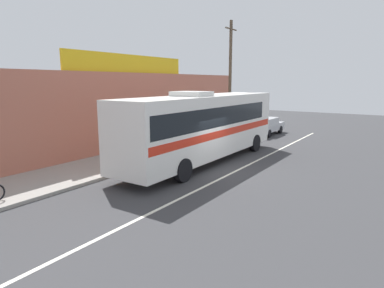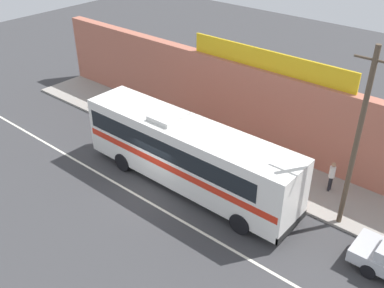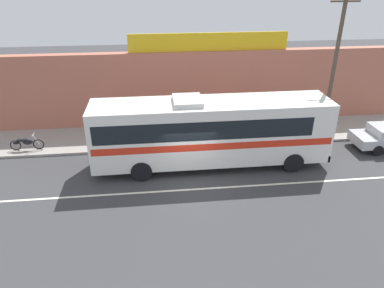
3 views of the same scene
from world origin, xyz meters
TOP-DOWN VIEW (x-y plane):
  - ground_plane at (0.00, 0.00)m, footprint 70.00×70.00m
  - sidewalk_slab at (0.00, 5.20)m, footprint 30.00×3.60m
  - storefront_facade at (0.00, 7.35)m, footprint 30.00×0.70m
  - storefront_billboard at (1.95, 7.35)m, footprint 9.97×0.12m
  - road_center_stripe at (0.00, -0.80)m, footprint 30.00×0.14m
  - intercity_bus at (1.13, 1.49)m, footprint 12.10×2.64m
  - utility_pole at (8.47, 3.76)m, footprint 1.60×0.22m
  - motorcycle_blue at (-2.51, 3.88)m, footprint 1.88×0.56m
  - motorcycle_purple at (-8.95, 4.10)m, footprint 1.88×0.56m
  - pedestrian_far_left at (7.08, 5.69)m, footprint 0.30×0.48m

SIDE VIEW (x-z plane):
  - ground_plane at x=0.00m, z-range 0.00..0.00m
  - road_center_stripe at x=0.00m, z-range 0.00..0.01m
  - sidewalk_slab at x=0.00m, z-range 0.00..0.14m
  - motorcycle_blue at x=-2.51m, z-range 0.09..1.04m
  - motorcycle_purple at x=-8.95m, z-range 0.09..1.04m
  - pedestrian_far_left at x=7.08m, z-range 0.27..1.93m
  - intercity_bus at x=1.13m, z-range 0.17..3.96m
  - storefront_facade at x=0.00m, z-range 0.00..4.80m
  - utility_pole at x=8.47m, z-range 0.28..8.67m
  - storefront_billboard at x=1.95m, z-range 4.80..5.90m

